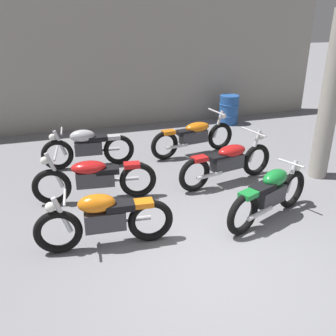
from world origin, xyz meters
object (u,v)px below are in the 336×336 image
object	(u,v)px
motorcycle_right_row_0	(270,194)
motorcycle_right_row_2	(194,136)
oil_drum	(229,110)
motorcycle_right_row_1	(228,161)
motorcycle_left_row_1	(94,178)
motorcycle_left_row_2	(88,147)
support_pillar	(330,99)
motorcycle_left_row_0	(104,219)

from	to	relation	value
motorcycle_right_row_0	motorcycle_right_row_2	size ratio (longest dim) A/B	0.86
oil_drum	motorcycle_right_row_1	bearing A→B (deg)	-116.74
motorcycle_left_row_1	motorcycle_right_row_2	size ratio (longest dim) A/B	1.00
motorcycle_left_row_2	motorcycle_right_row_2	world-z (taller)	motorcycle_right_row_2
motorcycle_left_row_1	motorcycle_right_row_2	world-z (taller)	same
motorcycle_left_row_2	motorcycle_right_row_1	distance (m)	2.99
support_pillar	motorcycle_left_row_2	bearing A→B (deg)	156.37
support_pillar	motorcycle_right_row_1	bearing A→B (deg)	171.55
motorcycle_left_row_0	motorcycle_right_row_0	world-z (taller)	same
motorcycle_left_row_1	motorcycle_right_row_1	world-z (taller)	same
motorcycle_left_row_1	motorcycle_left_row_2	distance (m)	1.61
motorcycle_left_row_1	motorcycle_left_row_2	size ratio (longest dim) A/B	1.10
motorcycle_right_row_2	oil_drum	xyz separation A→B (m)	(1.93, 2.08, -0.03)
motorcycle_left_row_2	motorcycle_right_row_1	size ratio (longest dim) A/B	0.92
motorcycle_left_row_0	motorcycle_left_row_1	xyz separation A→B (m)	(0.05, 1.45, -0.01)
motorcycle_left_row_1	motorcycle_left_row_0	bearing A→B (deg)	-92.13
motorcycle_right_row_1	motorcycle_right_row_2	world-z (taller)	same
support_pillar	motorcycle_left_row_1	distance (m)	4.64
support_pillar	motorcycle_right_row_2	size ratio (longest dim) A/B	1.48
motorcycle_left_row_2	support_pillar	bearing A→B (deg)	-23.63
support_pillar	motorcycle_right_row_2	distance (m)	3.00
motorcycle_right_row_0	oil_drum	bearing A→B (deg)	70.30
support_pillar	motorcycle_left_row_0	distance (m)	4.82
support_pillar	motorcycle_left_row_2	xyz separation A→B (m)	(-4.41, 1.93, -1.14)
oil_drum	motorcycle_right_row_0	bearing A→B (deg)	-109.70
support_pillar	motorcycle_right_row_1	xyz separation A→B (m)	(-1.92, 0.28, -1.15)
support_pillar	motorcycle_right_row_0	bearing A→B (deg)	-148.04
motorcycle_left_row_1	motorcycle_right_row_0	size ratio (longest dim) A/B	1.16
motorcycle_left_row_1	motorcycle_right_row_2	distance (m)	3.00
motorcycle_right_row_1	motorcycle_left_row_0	bearing A→B (deg)	-151.55
motorcycle_left_row_1	motorcycle_right_row_1	xyz separation A→B (m)	(2.57, -0.04, 0.00)
motorcycle_right_row_0	oil_drum	distance (m)	5.54
motorcycle_left_row_0	motorcycle_right_row_1	xyz separation A→B (m)	(2.62, 1.42, -0.01)
motorcycle_right_row_0	support_pillar	bearing A→B (deg)	31.96
support_pillar	motorcycle_right_row_0	xyz separation A→B (m)	(-1.90, -1.18, -1.14)
motorcycle_left_row_0	motorcycle_right_row_2	size ratio (longest dim) A/B	0.91
motorcycle_left_row_2	oil_drum	world-z (taller)	motorcycle_left_row_2
oil_drum	motorcycle_right_row_2	bearing A→B (deg)	-132.93
motorcycle_left_row_0	motorcycle_right_row_1	world-z (taller)	motorcycle_right_row_1
motorcycle_left_row_0	oil_drum	xyz separation A→B (m)	(4.51, 5.16, -0.03)
motorcycle_left_row_2	motorcycle_right_row_0	size ratio (longest dim) A/B	1.06
motorcycle_left_row_0	motorcycle_left_row_2	distance (m)	3.07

